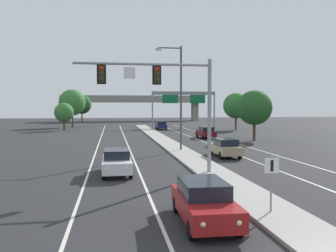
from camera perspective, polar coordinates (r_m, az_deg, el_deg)
The scene contains 20 objects.
median_island at distance 26.53m, azimuth 5.17°, elevation -6.11°, with size 2.40×110.00×0.15m, color #9E9B93.
lane_stripe_oncoming_center at distance 32.71m, azimuth -5.93°, elevation -4.48°, with size 0.14×100.00×0.01m, color silver.
lane_stripe_receding_center at distance 34.52m, azimuth 9.89°, elevation -4.11°, with size 0.14×100.00×0.01m, color silver.
edge_stripe_left at distance 32.70m, azimuth -11.73°, elevation -4.53°, with size 0.14×100.00×0.01m, color silver.
edge_stripe_right at distance 35.72m, azimuth 14.92°, elevation -3.93°, with size 0.14×100.00×0.01m, color silver.
overhead_signal_mast at distance 22.12m, azimuth -0.27°, elevation 5.87°, with size 8.58×0.44×7.20m.
median_sign_post at distance 14.72m, azimuth 16.37°, elevation -7.75°, with size 0.60×0.10×2.20m.
street_lamp_median at distance 34.25m, azimuth 1.74°, elevation 5.58°, with size 2.58×0.28×10.00m.
car_oncoming_red at distance 13.46m, azimuth 5.82°, elevation -12.01°, with size 1.89×4.50×1.58m.
car_oncoming_white at distance 22.97m, azimuth -8.28°, elevation -5.69°, with size 1.83×4.47×1.58m.
car_receding_tan at distance 30.93m, azimuth 9.22°, elevation -3.42°, with size 1.86×4.49×1.58m.
car_receding_darkred at distance 48.89m, azimuth 6.15°, elevation -1.00°, with size 1.91×4.50×1.58m.
car_receding_navy at distance 67.71m, azimuth -1.14°, elevation 0.17°, with size 1.84×4.48×1.58m.
highway_sign_gantry at distance 72.73m, azimuth 2.57°, elevation 4.58°, with size 13.28×0.42×7.50m.
overpass_bridge at distance 107.68m, azimuth -5.64°, elevation 3.90°, with size 42.40×6.40×7.65m.
tree_far_left_a at distance 99.49m, azimuth -13.76°, elevation 3.41°, with size 5.25×5.25×7.59m.
tree_far_right_a at distance 66.73m, azimuth 10.93°, elevation 3.23°, with size 4.76×4.76×6.89m.
tree_far_left_c at distance 76.63m, azimuth -15.22°, elevation 3.69°, with size 5.51×5.51×7.97m.
tree_far_right_c at distance 46.32m, azimuth 13.80°, elevation 2.89°, with size 4.45×4.45×6.44m.
tree_far_left_b at distance 66.67m, azimuth -16.47°, elevation 2.11°, with size 3.48×3.48×5.03m.
Camera 1 is at (-6.46, -7.38, 4.33)m, focal length 37.73 mm.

